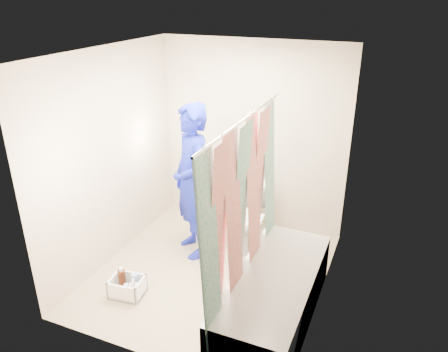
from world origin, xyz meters
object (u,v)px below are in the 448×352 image
at_px(bathtub, 274,296).
at_px(cleaning_caddy, 128,288).
at_px(toilet, 247,217).
at_px(plumber, 192,182).

bearing_deg(bathtub, cleaning_caddy, -170.33).
bearing_deg(toilet, plumber, -147.67).
bearing_deg(toilet, cleaning_caddy, -124.41).
bearing_deg(bathtub, toilet, 120.95).
xyz_separation_m(toilet, plumber, (-0.52, -0.41, 0.54)).
bearing_deg(plumber, toilet, 81.11).
bearing_deg(plumber, bathtub, 11.06).
xyz_separation_m(bathtub, plumber, (-1.23, 0.76, 0.64)).
distance_m(toilet, plumber, 0.86).
xyz_separation_m(toilet, cleaning_caddy, (-0.77, -1.43, -0.27)).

